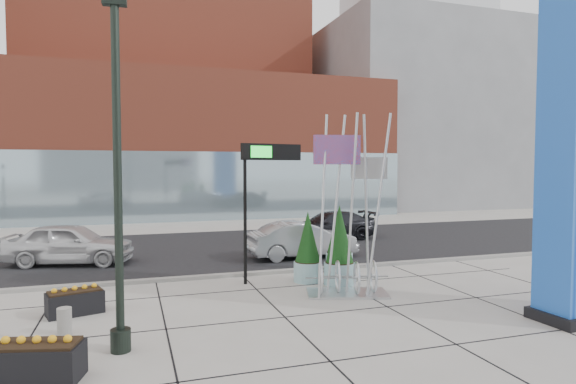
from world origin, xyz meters
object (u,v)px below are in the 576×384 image
object	(u,v)px
lamp_post	(118,203)
overhead_street_sign	(268,163)
car_white_west	(70,244)
car_silver_mid	(302,240)
public_art_sculpture	(348,247)
concrete_bollard	(64,321)

from	to	relation	value
lamp_post	overhead_street_sign	distance (m)	6.82
car_white_west	car_silver_mid	size ratio (longest dim) A/B	1.04
public_art_sculpture	car_silver_mid	bearing A→B (deg)	100.60
concrete_bollard	car_white_west	xyz separation A→B (m)	(-0.84, 8.74, 0.51)
car_white_west	overhead_street_sign	bearing A→B (deg)	-113.71
lamp_post	overhead_street_sign	size ratio (longest dim) A/B	1.64
concrete_bollard	car_white_west	distance (m)	8.80
public_art_sculpture	car_silver_mid	distance (m)	6.09
concrete_bollard	overhead_street_sign	size ratio (longest dim) A/B	0.14
concrete_bollard	car_white_west	size ratio (longest dim) A/B	0.13
public_art_sculpture	car_silver_mid	xyz separation A→B (m)	(0.68, 6.01, -0.68)
lamp_post	public_art_sculpture	xyz separation A→B (m)	(6.53, 2.68, -1.69)
overhead_street_sign	car_white_west	distance (m)	9.15
car_white_west	lamp_post	bearing A→B (deg)	-153.92
concrete_bollard	overhead_street_sign	bearing A→B (deg)	30.28
public_art_sculpture	concrete_bollard	distance (m)	7.96
car_white_west	public_art_sculpture	bearing A→B (deg)	-116.70
concrete_bollard	car_white_west	bearing A→B (deg)	95.48
lamp_post	concrete_bollard	world-z (taller)	lamp_post
lamp_post	car_silver_mid	xyz separation A→B (m)	(7.20, 8.69, -2.38)
overhead_street_sign	car_silver_mid	distance (m)	5.60
public_art_sculpture	car_white_west	bearing A→B (deg)	155.87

